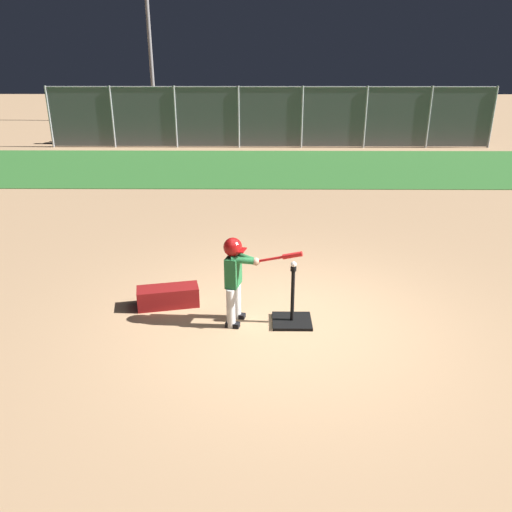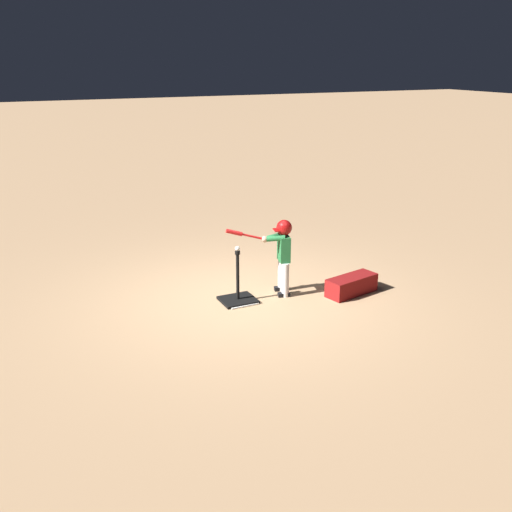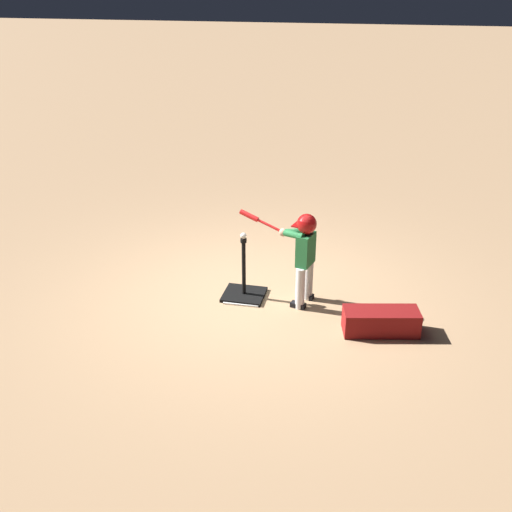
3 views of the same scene
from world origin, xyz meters
The scene contains 6 objects.
ground_plane centered at (0.00, 0.00, 0.00)m, with size 90.00×90.00×0.00m, color tan.
home_plate centered at (0.05, 0.06, 0.01)m, with size 0.44×0.44×0.02m, color white.
batting_tee centered at (0.06, 0.03, 0.09)m, with size 0.51×0.46×0.79m.
batter_child centered at (-0.67, 0.03, 0.74)m, with size 0.98×0.44×1.17m.
baseball centered at (0.06, 0.03, 0.83)m, with size 0.07×0.07×0.07m, color white.
equipment_bag centered at (-1.64, 0.50, 0.14)m, with size 0.84×0.32×0.28m, color maroon.
Camera 2 is at (3.33, 7.60, 3.48)m, focal length 42.00 mm.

